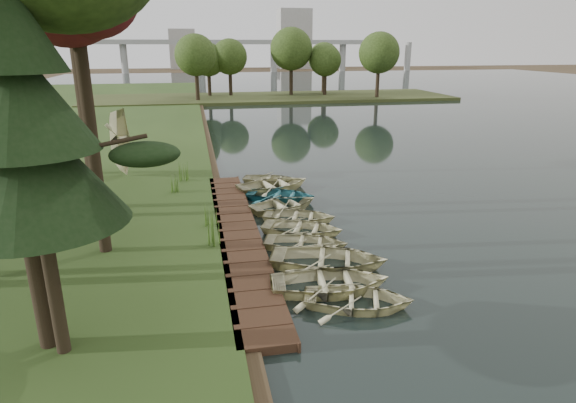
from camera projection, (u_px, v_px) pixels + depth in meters
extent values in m
plane|color=#3D2F1D|center=(277.00, 234.00, 19.57)|extent=(300.00, 300.00, 0.00)
cube|color=black|center=(564.00, 129.00, 43.73)|extent=(130.00, 200.00, 0.05)
cube|color=#392316|center=(238.00, 233.00, 19.23)|extent=(1.60, 16.00, 0.30)
cube|color=#38411D|center=(272.00, 98.00, 67.61)|extent=(50.00, 14.00, 0.45)
cylinder|color=black|center=(95.00, 81.00, 62.51)|extent=(0.50, 0.50, 4.80)
sphere|color=#334918|center=(91.00, 52.00, 61.39)|extent=(5.60, 5.60, 5.60)
cylinder|color=black|center=(148.00, 80.00, 63.73)|extent=(0.50, 0.50, 4.80)
sphere|color=#334918|center=(145.00, 52.00, 62.61)|extent=(5.60, 5.60, 5.60)
cylinder|color=black|center=(199.00, 79.00, 64.95)|extent=(0.50, 0.50, 4.80)
sphere|color=#334918|center=(197.00, 52.00, 63.84)|extent=(5.60, 5.60, 5.60)
cylinder|color=black|center=(248.00, 79.00, 66.18)|extent=(0.50, 0.50, 4.80)
sphere|color=#334918|center=(247.00, 51.00, 65.06)|extent=(5.60, 5.60, 5.60)
cylinder|color=black|center=(295.00, 78.00, 67.40)|extent=(0.50, 0.50, 4.80)
sphere|color=#334918|center=(295.00, 51.00, 66.29)|extent=(5.60, 5.60, 5.60)
cylinder|color=black|center=(341.00, 78.00, 68.63)|extent=(0.50, 0.50, 4.80)
sphere|color=#334918|center=(342.00, 51.00, 67.51)|extent=(5.60, 5.60, 5.60)
cylinder|color=black|center=(385.00, 77.00, 69.85)|extent=(0.50, 0.50, 4.80)
sphere|color=#334918|center=(387.00, 51.00, 68.73)|extent=(5.60, 5.60, 5.60)
cube|color=#A5A5A0|center=(237.00, 42.00, 130.84)|extent=(90.00, 4.00, 1.20)
cylinder|color=#A5A5A0|center=(124.00, 58.00, 126.58)|extent=(1.80, 1.80, 8.00)
cylinder|color=#A5A5A0|center=(201.00, 58.00, 130.25)|extent=(1.80, 1.80, 8.00)
cylinder|color=#A5A5A0|center=(274.00, 57.00, 133.92)|extent=(1.80, 1.80, 8.00)
cylinder|color=#A5A5A0|center=(343.00, 57.00, 137.60)|extent=(1.80, 1.80, 8.00)
cylinder|color=#A5A5A0|center=(408.00, 57.00, 141.27)|extent=(1.80, 1.80, 8.00)
cube|color=#A5A5A0|center=(294.00, 39.00, 152.86)|extent=(10.00, 8.00, 18.00)
cube|color=#A5A5A0|center=(183.00, 49.00, 152.03)|extent=(8.00, 8.00, 12.00)
imported|color=beige|center=(358.00, 297.00, 13.89)|extent=(3.72, 3.13, 0.66)
imported|color=beige|center=(330.00, 280.00, 14.79)|extent=(3.94, 3.00, 0.76)
imported|color=beige|center=(329.00, 257.00, 16.32)|extent=(4.65, 3.94, 0.82)
imported|color=beige|center=(306.00, 241.00, 17.87)|extent=(3.68, 3.13, 0.65)
imported|color=beige|center=(302.00, 227.00, 19.25)|extent=(3.92, 3.45, 0.67)
imported|color=beige|center=(299.00, 215.00, 20.64)|extent=(3.67, 3.13, 0.64)
imported|color=beige|center=(284.00, 203.00, 22.15)|extent=(3.85, 3.27, 0.68)
imported|color=#2D737D|center=(281.00, 194.00, 23.46)|extent=(4.01, 3.52, 0.69)
imported|color=beige|center=(274.00, 183.00, 25.06)|extent=(4.51, 3.74, 0.81)
imported|color=beige|center=(271.00, 178.00, 26.38)|extent=(3.60, 3.10, 0.63)
imported|color=beige|center=(125.00, 169.00, 26.98)|extent=(4.23, 3.45, 0.77)
cylinder|color=black|center=(15.00, 150.00, 10.33)|extent=(0.43, 0.43, 9.73)
cylinder|color=black|center=(90.00, 126.00, 15.86)|extent=(0.42, 0.42, 8.92)
cylinder|color=black|center=(15.00, 68.00, 19.76)|extent=(0.48, 0.48, 12.19)
cylinder|color=black|center=(81.00, 82.00, 18.97)|extent=(0.46, 0.46, 11.23)
cylinder|color=black|center=(78.00, 82.00, 26.03)|extent=(0.44, 0.44, 10.17)
cylinder|color=black|center=(52.00, 279.00, 11.00)|extent=(0.32, 0.32, 3.84)
cone|color=black|center=(33.00, 165.00, 10.17)|extent=(3.80, 3.80, 2.60)
cone|color=black|center=(21.00, 97.00, 9.73)|extent=(2.90, 2.90, 2.25)
cone|color=black|center=(9.00, 22.00, 9.28)|extent=(2.00, 2.00, 1.90)
cone|color=#3F661E|center=(214.00, 232.00, 17.54)|extent=(0.60, 0.60, 1.04)
cone|color=#3F661E|center=(211.00, 214.00, 19.54)|extent=(0.60, 0.60, 0.90)
cone|color=#3F661E|center=(173.00, 183.00, 23.92)|extent=(0.60, 0.60, 0.97)
cone|color=#3F661E|center=(183.00, 171.00, 25.95)|extent=(0.60, 0.60, 1.07)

